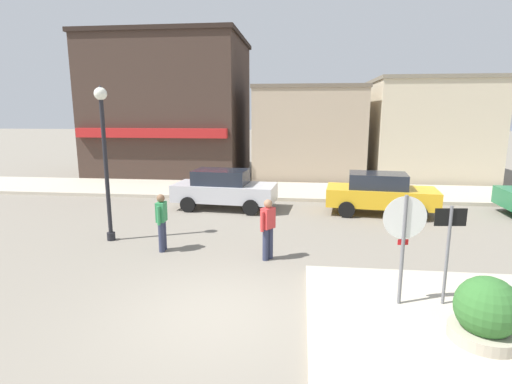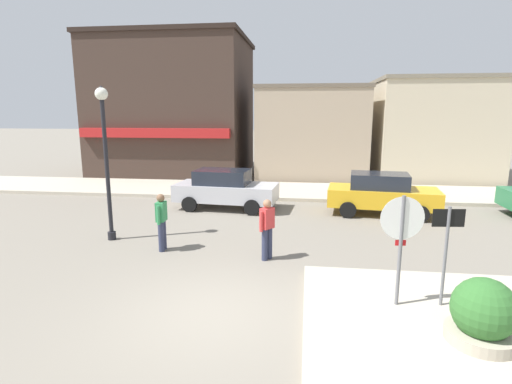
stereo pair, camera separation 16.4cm
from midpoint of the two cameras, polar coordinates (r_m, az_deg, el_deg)
ground_plane at (r=8.02m, az=-5.27°, el=-17.00°), size 160.00×160.00×0.00m
sidewalk_corner at (r=8.41m, az=30.80°, el=-16.67°), size 6.40×4.80×0.15m
kerb_far at (r=19.31m, az=2.48°, el=0.22°), size 80.00×4.00×0.15m
stop_sign at (r=8.01m, az=20.57°, el=-5.96°), size 0.82×0.11×2.30m
one_way_sign at (r=8.38m, az=26.02°, el=-6.99°), size 0.60×0.08×2.10m
planter at (r=7.66m, az=30.20°, el=-15.30°), size 1.10×1.10×1.23m
lamp_post at (r=12.40m, az=-20.42°, el=6.75°), size 0.36×0.36×4.54m
parked_car_nearest at (r=15.92m, az=-4.10°, el=0.50°), size 4.14×2.15×1.56m
parked_car_second at (r=15.71m, az=17.80°, el=-0.17°), size 4.17×2.21×1.56m
pedestrian_crossing_near at (r=10.37m, az=2.05°, el=-5.09°), size 0.39×0.50×1.61m
pedestrian_crossing_far at (r=11.32m, az=-12.93°, el=-3.97°), size 0.22×0.55×1.61m
building_corner_shop at (r=25.80m, az=-11.26°, el=11.79°), size 9.02×7.68×8.18m
building_storefront_left_near at (r=23.73m, az=8.12°, el=8.39°), size 6.20×5.13×5.23m
building_storefront_left_mid at (r=26.10m, az=23.23°, el=8.31°), size 6.34×7.93×5.64m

